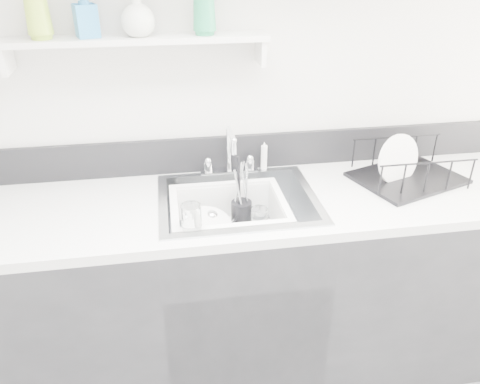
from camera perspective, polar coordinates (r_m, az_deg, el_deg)
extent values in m
cube|color=silver|center=(2.03, -1.63, 12.62)|extent=(3.50, 0.02, 2.60)
cube|color=#252528|center=(2.17, -0.22, -12.06)|extent=(3.20, 0.62, 0.88)
cube|color=silver|center=(1.91, -0.24, -1.43)|extent=(3.20, 0.62, 0.04)
cube|color=black|center=(2.13, -1.52, 4.80)|extent=(3.20, 0.02, 0.16)
cube|color=silver|center=(2.12, -1.33, 2.57)|extent=(0.26, 0.06, 0.02)
cylinder|color=silver|center=(2.10, -3.91, 3.05)|extent=(0.04, 0.04, 0.05)
cylinder|color=silver|center=(2.12, 1.20, 3.40)|extent=(0.04, 0.04, 0.05)
cylinder|color=silver|center=(2.08, -1.36, 5.11)|extent=(0.02, 0.02, 0.20)
cylinder|color=silver|center=(1.97, -1.09, 7.09)|extent=(0.02, 0.15, 0.02)
cylinder|color=white|center=(2.12, 2.94, 4.38)|extent=(0.03, 0.03, 0.14)
cube|color=silver|center=(1.90, -12.44, 17.75)|extent=(1.00, 0.16, 0.02)
cube|color=silver|center=(1.99, -26.55, 14.24)|extent=(0.02, 0.14, 0.10)
cube|color=silver|center=(1.95, 2.55, 16.78)|extent=(0.02, 0.14, 0.10)
cylinder|color=white|center=(1.95, -3.51, -5.18)|extent=(0.22, 0.22, 0.01)
cylinder|color=white|center=(1.94, -3.39, -4.76)|extent=(0.21, 0.21, 0.01)
cylinder|color=white|center=(1.92, -3.84, -4.09)|extent=(0.24, 0.24, 0.09)
cylinder|color=black|center=(2.00, 0.18, -2.61)|extent=(0.09, 0.09, 0.11)
cylinder|color=silver|center=(1.96, -0.21, 0.00)|extent=(0.01, 0.05, 0.22)
cylinder|color=silver|center=(1.95, 0.63, -0.47)|extent=(0.02, 0.04, 0.20)
cylinder|color=black|center=(1.94, -0.13, 0.51)|extent=(0.01, 0.06, 0.24)
cylinder|color=white|center=(1.96, 2.37, -3.33)|extent=(0.08, 0.08, 0.10)
cylinder|color=white|center=(1.68, -5.96, -3.14)|extent=(0.09, 0.09, 0.10)
imported|color=white|center=(1.91, 2.48, -5.41)|extent=(0.14, 0.14, 0.04)
imported|color=#A1C736|center=(1.92, -23.63, 20.19)|extent=(0.11, 0.11, 0.24)
imported|color=#2D80BB|center=(1.90, -18.36, 20.03)|extent=(0.10, 0.10, 0.17)
imported|color=silver|center=(1.88, -12.40, 20.46)|extent=(0.13, 0.13, 0.16)
imported|color=#208755|center=(1.87, -4.43, 22.02)|extent=(0.09, 0.09, 0.23)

